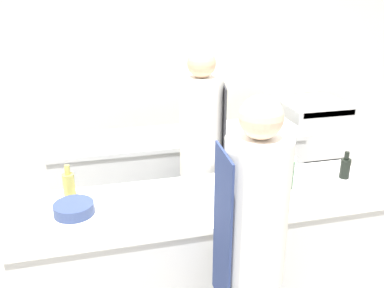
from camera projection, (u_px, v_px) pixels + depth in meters
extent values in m
cube|color=silver|center=(151.00, 67.00, 4.54)|extent=(8.00, 0.06, 2.80)
cube|color=silver|center=(204.00, 261.00, 2.96)|extent=(2.37, 0.69, 0.89)
cube|color=white|center=(205.00, 201.00, 2.79)|extent=(2.47, 0.72, 0.04)
cube|color=silver|center=(178.00, 183.00, 4.09)|extent=(2.29, 0.61, 0.89)
cube|color=silver|center=(178.00, 137.00, 3.93)|extent=(2.38, 0.63, 0.04)
cube|color=silver|center=(309.00, 144.00, 4.90)|extent=(0.70, 0.71, 1.01)
cube|color=black|center=(322.00, 175.00, 4.66)|extent=(0.56, 0.01, 0.35)
cube|color=black|center=(330.00, 114.00, 4.42)|extent=(0.60, 0.01, 0.06)
cylinder|color=white|center=(256.00, 211.00, 2.11)|extent=(0.32, 0.32, 0.76)
cube|color=navy|center=(222.00, 233.00, 2.12)|extent=(0.03, 0.31, 0.87)
sphere|color=beige|center=(261.00, 117.00, 1.94)|extent=(0.21, 0.21, 0.21)
cylinder|color=black|center=(200.00, 219.00, 3.54)|extent=(0.28, 0.28, 0.83)
cylinder|color=white|center=(201.00, 127.00, 3.26)|extent=(0.33, 0.33, 0.77)
cube|color=#2D2D33|center=(223.00, 141.00, 3.30)|extent=(0.08, 0.31, 0.88)
sphere|color=tan|center=(202.00, 63.00, 3.08)|extent=(0.21, 0.21, 0.21)
cylinder|color=silver|center=(291.00, 166.00, 3.10)|extent=(0.07, 0.07, 0.14)
cylinder|color=silver|center=(293.00, 154.00, 3.06)|extent=(0.03, 0.03, 0.05)
cylinder|color=#19471E|center=(287.00, 175.00, 2.89)|extent=(0.09, 0.09, 0.19)
cylinder|color=#19471E|center=(289.00, 157.00, 2.84)|extent=(0.04, 0.04, 0.07)
cylinder|color=black|center=(345.00, 169.00, 3.05)|extent=(0.07, 0.07, 0.14)
cylinder|color=black|center=(347.00, 156.00, 3.01)|extent=(0.03, 0.03, 0.06)
cylinder|color=#B2A84C|center=(69.00, 186.00, 2.77)|extent=(0.08, 0.08, 0.16)
cylinder|color=#B2A84C|center=(67.00, 170.00, 2.73)|extent=(0.03, 0.03, 0.06)
cylinder|color=#2D5175|center=(221.00, 174.00, 2.95)|extent=(0.08, 0.08, 0.16)
cylinder|color=#2D5175|center=(221.00, 160.00, 2.91)|extent=(0.04, 0.04, 0.06)
cylinder|color=#5B2319|center=(272.00, 168.00, 2.99)|extent=(0.08, 0.08, 0.19)
cylinder|color=#5B2319|center=(274.00, 150.00, 2.94)|extent=(0.04, 0.04, 0.08)
cylinder|color=#B7BABC|center=(156.00, 196.00, 2.74)|extent=(0.19, 0.19, 0.08)
cylinder|color=navy|center=(74.00, 209.00, 2.59)|extent=(0.24, 0.24, 0.07)
cylinder|color=#B2382D|center=(243.00, 181.00, 2.93)|extent=(0.09, 0.09, 0.08)
cube|color=tan|center=(246.00, 201.00, 2.74)|extent=(0.28, 0.25, 0.01)
cylinder|color=silver|center=(258.00, 118.00, 4.12)|extent=(0.30, 0.30, 0.18)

